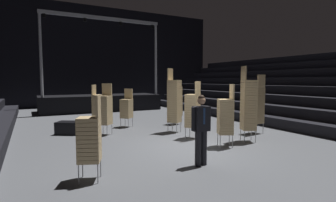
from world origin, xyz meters
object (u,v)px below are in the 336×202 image
object	(u,v)px
stage_riser	(101,101)
chair_stack_front_left	(193,110)
chair_stack_front_right	(257,104)
chair_stack_rear_left	(127,108)
chair_stack_aisle_right	(248,104)
equipment_road_case	(69,128)
man_with_tie	(201,126)
chair_stack_mid_left	(174,101)
chair_stack_rear_centre	(90,138)
chair_stack_mid_right	(98,105)
chair_stack_aisle_left	(105,109)
chair_stack_rear_right	(226,116)
chair_stack_mid_centre	(176,105)

from	to	relation	value
stage_riser	chair_stack_front_left	xyz separation A→B (m)	(0.82, -10.33, 0.39)
chair_stack_front_right	chair_stack_rear_left	world-z (taller)	chair_stack_front_right
chair_stack_aisle_right	equipment_road_case	size ratio (longest dim) A/B	2.84
chair_stack_rear_left	chair_stack_aisle_right	bearing A→B (deg)	169.61
man_with_tie	chair_stack_rear_left	world-z (taller)	man_with_tie
man_with_tie	chair_stack_aisle_right	bearing A→B (deg)	-156.80
chair_stack_mid_left	chair_stack_aisle_right	world-z (taller)	same
chair_stack_rear_left	chair_stack_front_right	bearing A→B (deg)	-173.64
chair_stack_rear_centre	equipment_road_case	bearing A→B (deg)	19.16
stage_riser	chair_stack_mid_right	world-z (taller)	stage_riser
chair_stack_front_left	chair_stack_aisle_left	size ratio (longest dim) A/B	1.04
chair_stack_mid_right	chair_stack_aisle_right	world-z (taller)	chair_stack_aisle_right
man_with_tie	chair_stack_mid_left	size ratio (longest dim) A/B	0.68
chair_stack_mid_right	chair_stack_rear_left	bearing A→B (deg)	80.30
chair_stack_rear_right	stage_riser	bearing A→B (deg)	31.42
chair_stack_front_right	chair_stack_mid_right	size ratio (longest dim) A/B	1.23
stage_riser	chair_stack_front_right	distance (m)	11.31
chair_stack_mid_left	chair_stack_mid_centre	world-z (taller)	chair_stack_mid_left
chair_stack_mid_right	equipment_road_case	size ratio (longest dim) A/B	2.09
chair_stack_aisle_right	stage_riser	bearing A→B (deg)	-145.39
man_with_tie	chair_stack_aisle_left	distance (m)	4.86
chair_stack_front_left	equipment_road_case	xyz separation A→B (m)	(-3.84, 2.87, -0.78)
man_with_tie	chair_stack_front_left	world-z (taller)	chair_stack_front_left
chair_stack_rear_right	chair_stack_rear_centre	distance (m)	4.43
chair_stack_front_left	chair_stack_front_right	distance (m)	2.74
chair_stack_rear_right	chair_stack_aisle_left	world-z (taller)	same
chair_stack_rear_left	chair_stack_rear_centre	world-z (taller)	chair_stack_rear_centre
chair_stack_rear_centre	chair_stack_front_left	bearing A→B (deg)	-37.84
chair_stack_mid_right	chair_stack_aisle_left	xyz separation A→B (m)	(-0.28, -2.34, 0.04)
man_with_tie	equipment_road_case	bearing A→B (deg)	-69.04
man_with_tie	chair_stack_front_left	bearing A→B (deg)	-121.30
chair_stack_mid_centre	equipment_road_case	xyz separation A→B (m)	(-4.84, -0.08, -0.66)
chair_stack_mid_right	equipment_road_case	bearing A→B (deg)	-7.04
man_with_tie	equipment_road_case	world-z (taller)	man_with_tie
stage_riser	chair_stack_mid_left	xyz separation A→B (m)	(0.78, -9.03, 0.64)
man_with_tie	chair_stack_rear_right	world-z (taller)	chair_stack_rear_right
chair_stack_mid_left	chair_stack_mid_centre	distance (m)	1.99
man_with_tie	chair_stack_aisle_right	size ratio (longest dim) A/B	0.68
stage_riser	equipment_road_case	bearing A→B (deg)	-112.08
chair_stack_mid_left	chair_stack_aisle_right	xyz separation A→B (m)	(1.43, -2.60, 0.00)
chair_stack_mid_centre	equipment_road_case	distance (m)	4.89
chair_stack_mid_centre	chair_stack_front_right	bearing A→B (deg)	-175.63
stage_riser	chair_stack_mid_left	size ratio (longest dim) A/B	3.06
chair_stack_aisle_left	chair_stack_front_right	bearing A→B (deg)	-161.14
chair_stack_mid_right	chair_stack_aisle_left	distance (m)	2.36
chair_stack_front_left	equipment_road_case	bearing A→B (deg)	110.18
chair_stack_front_left	stage_riser	bearing A→B (deg)	61.49
chair_stack_mid_right	chair_stack_mid_centre	size ratio (longest dim) A/B	1.05
chair_stack_front_right	chair_stack_rear_left	size ratio (longest dim) A/B	1.35
stage_riser	chair_stack_aisle_left	distance (m)	8.47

